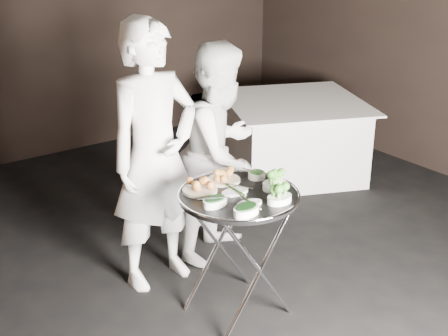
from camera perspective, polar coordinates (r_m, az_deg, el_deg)
floor at (r=4.18m, az=1.97°, el=-13.05°), size 6.00×7.00×0.05m
wall_back at (r=6.61m, az=-17.59°, el=13.44°), size 6.00×0.05×3.00m
tray_stand at (r=3.90m, az=1.31°, el=-7.39°), size 0.56×0.47×0.82m
serving_tray at (r=3.74m, az=1.36°, el=-2.52°), size 0.74×0.74×0.04m
potato_plate_a at (r=3.75m, az=-2.22°, el=-1.70°), size 0.21×0.21×0.08m
potato_plate_b at (r=3.89m, az=-0.01°, el=-0.80°), size 0.20×0.20×0.07m
greens_bowl at (r=3.95m, az=3.01°, el=-0.55°), size 0.11×0.11×0.06m
asparagus_plate_a at (r=3.73m, az=1.01°, el=-2.10°), size 0.18×0.11×0.04m
asparagus_plate_b at (r=3.59m, az=2.34°, el=-3.19°), size 0.17×0.11×0.03m
spinach_bowl_a at (r=3.57m, az=-0.83°, el=-3.01°), size 0.17×0.12×0.07m
spinach_bowl_b at (r=3.47m, az=2.04°, el=-3.77°), size 0.19×0.14×0.07m
broccoli_bowl_a at (r=3.81m, az=4.63°, el=-1.43°), size 0.19×0.15×0.07m
broccoli_bowl_b at (r=3.63m, az=5.10°, el=-2.71°), size 0.17×0.13×0.07m
serving_utensils at (r=3.77m, az=0.94°, el=-1.29°), size 0.57×0.44×0.01m
waiter_left at (r=4.11m, az=-6.37°, el=1.02°), size 0.69×0.48×1.82m
waiter_right at (r=4.49m, az=-0.17°, el=1.49°), size 0.96×0.88×1.60m
dining_table at (r=6.15m, az=6.35°, el=2.85°), size 1.29×1.29×0.73m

